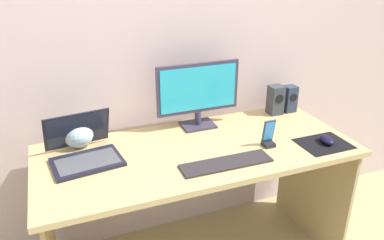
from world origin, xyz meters
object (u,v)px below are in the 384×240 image
at_px(fishbowl, 78,133).
at_px(mouse, 326,140).
at_px(speaker_right, 290,99).
at_px(phone_in_dock, 269,137).
at_px(keyboard_external, 226,163).
at_px(laptop, 84,151).
at_px(monitor, 198,93).
at_px(speaker_near_monitor, 276,100).

height_order(fishbowl, mouse, fishbowl).
xyz_separation_m(speaker_right, phone_in_dock, (-0.36, -0.34, -0.03)).
xyz_separation_m(keyboard_external, mouse, (0.56, 0.00, 0.02)).
relative_size(laptop, keyboard_external, 0.80).
bearing_deg(laptop, fishbowl, 93.38).
height_order(laptop, mouse, laptop).
relative_size(monitor, fishbowl, 3.01).
relative_size(monitor, keyboard_external, 1.08).
height_order(keyboard_external, mouse, mouse).
height_order(monitor, keyboard_external, monitor).
height_order(monitor, speaker_right, monitor).
bearing_deg(fishbowl, laptop, -86.62).
distance_m(keyboard_external, phone_in_dock, 0.29).
height_order(speaker_right, keyboard_external, speaker_right).
bearing_deg(fishbowl, keyboard_external, -35.17).
distance_m(speaker_right, mouse, 0.44).
height_order(monitor, fishbowl, monitor).
distance_m(speaker_near_monitor, mouse, 0.44).
bearing_deg(speaker_near_monitor, mouse, -86.06).
height_order(speaker_near_monitor, keyboard_external, speaker_near_monitor).
xyz_separation_m(laptop, phone_in_dock, (0.87, -0.19, 0.00)).
relative_size(keyboard_external, mouse, 4.30).
bearing_deg(monitor, mouse, -39.30).
relative_size(speaker_near_monitor, mouse, 1.72).
bearing_deg(monitor, laptop, -166.69).
bearing_deg(mouse, speaker_near_monitor, 102.25).
xyz_separation_m(fishbowl, mouse, (1.17, -0.43, -0.05)).
relative_size(laptop, fishbowl, 2.23).
distance_m(speaker_right, keyboard_external, 0.77).
bearing_deg(laptop, phone_in_dock, -12.53).
xyz_separation_m(monitor, mouse, (0.53, -0.43, -0.18)).
distance_m(monitor, mouse, 0.70).
relative_size(mouse, phone_in_dock, 0.72).
bearing_deg(laptop, mouse, -13.62).
xyz_separation_m(fishbowl, phone_in_dock, (0.88, -0.34, -0.02)).
relative_size(speaker_right, keyboard_external, 0.37).
relative_size(laptop, phone_in_dock, 2.46).
relative_size(speaker_near_monitor, phone_in_dock, 1.24).
xyz_separation_m(mouse, phone_in_dock, (-0.29, 0.09, 0.03)).
distance_m(speaker_right, phone_in_dock, 0.50).
height_order(speaker_near_monitor, laptop, laptop).
bearing_deg(keyboard_external, fishbowl, 145.53).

